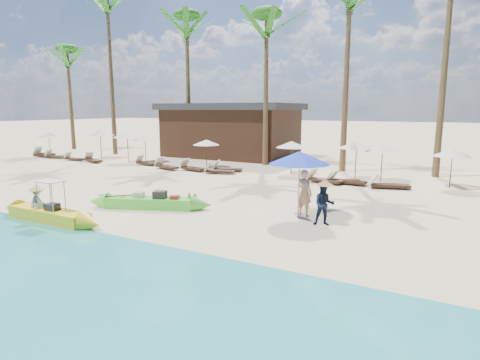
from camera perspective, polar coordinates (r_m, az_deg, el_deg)
The scene contains 37 objects.
ground at distance 14.50m, azimuth -8.57°, elevation -5.51°, with size 240.00×240.00×0.00m, color beige.
wet_sand_strip at distance 11.15m, azimuth -24.59°, elevation -11.15°, with size 240.00×4.50×0.01m, color tan.
green_canoe at distance 16.20m, azimuth -12.75°, elevation -3.13°, with size 5.31×2.38×0.71m.
yellow_canoe at distance 15.53m, azimuth -25.56°, elevation -4.45°, with size 5.60×0.74×1.46m.
tourist at distance 14.77m, azimuth 9.13°, elevation -1.80°, with size 0.63×0.41×1.72m, color tan.
vendor_green at distance 13.71m, azimuth 11.87°, elevation -3.42°, with size 0.70×0.54×1.44m, color #121B31.
vendor_yellow at distance 15.86m, azimuth -26.86°, elevation -2.73°, with size 0.61×0.35×0.94m, color gray.
blue_umbrella at distance 14.42m, azimuth 8.46°, elevation 3.15°, with size 2.22×2.22×2.39m.
resort_parasol_0 at distance 37.10m, azimuth -25.56°, elevation 5.86°, with size 1.91×1.91×1.97m.
lounger_0_left at distance 37.33m, azimuth -26.13°, elevation 3.45°, with size 1.98×0.64×0.67m.
lounger_0_right at distance 36.23m, azimuth -26.24°, elevation 3.24°, with size 1.90×0.82×0.62m.
resort_parasol_1 at distance 33.51m, azimuth -19.28°, elevation 6.40°, with size 2.20×2.20×2.27m.
lounger_1_left at distance 34.87m, azimuth -24.68°, elevation 3.15°, with size 2.00×1.03×0.65m.
lounger_1_right at distance 32.95m, azimuth -22.58°, elevation 2.90°, with size 1.72×0.64×0.57m.
resort_parasol_2 at distance 30.75m, azimuth -15.75°, elevation 6.24°, with size 2.16×2.16×2.23m.
lounger_2_left at distance 31.37m, azimuth -20.21°, elevation 2.77°, with size 1.97×1.15×0.64m.
resort_parasol_3 at distance 30.25m, azimuth -13.36°, elevation 5.85°, with size 1.92×1.92×1.98m.
lounger_3_left at distance 28.69m, azimuth -13.27°, elevation 2.46°, with size 1.77×0.69×0.59m.
lounger_3_right at distance 26.54m, azimuth -10.52°, elevation 2.00°, with size 2.01×1.09×0.65m.
resort_parasol_4 at distance 26.82m, azimuth -4.83°, elevation 5.35°, with size 1.81×1.81×1.86m.
lounger_4_left at distance 25.59m, azimuth -6.88°, elevation 1.80°, with size 1.98×0.95×0.65m.
lounger_4_right at distance 24.25m, azimuth -3.11°, elevation 1.38°, with size 1.90×1.14×0.62m.
resort_parasol_5 at distance 24.26m, azimuth 7.36°, elevation 5.03°, with size 1.90×1.90×1.96m.
lounger_5_left at distance 25.09m, azimuth -2.00°, elevation 1.68°, with size 1.90×1.08×0.62m.
resort_parasol_6 at distance 23.08m, azimuth 16.27°, elevation 4.85°, with size 2.07×2.07×2.13m.
lounger_6_left at distance 21.59m, azimuth 11.71°, elevation 0.12°, with size 1.96×0.95×0.64m.
lounger_6_right at distance 21.73m, azimuth 14.19°, elevation 0.04°, with size 1.82×0.96×0.59m.
resort_parasol_7 at distance 22.79m, azimuth 19.64°, elevation 4.30°, with size 1.94×1.94×2.00m.
lounger_7_left at distance 21.54m, azimuth 14.84°, elevation -0.04°, with size 1.90×0.72×0.63m.
lounger_7_right at distance 20.98m, azimuth 20.23°, elevation -0.57°, with size 2.02×1.12×0.66m.
resort_parasol_8 at distance 22.35m, azimuth 27.99°, elevation 3.43°, with size 1.87×1.87×1.93m.
palm_0 at distance 42.68m, azimuth -23.28°, elevation 14.99°, with size 2.08×2.08×9.90m.
palm_1 at distance 36.90m, azimuth -18.22°, elevation 20.46°, with size 2.08×2.08×13.60m.
palm_2 at distance 32.74m, azimuth -7.55°, elevation 19.34°, with size 2.08×2.08×11.33m.
palm_3 at distance 28.38m, azimuth 3.79°, elevation 19.61°, with size 2.08×2.08×10.52m.
palm_4 at distance 26.48m, azimuth 15.27°, elevation 21.91°, with size 2.08×2.08×11.70m.
pavilion_west at distance 33.05m, azimuth -1.31°, elevation 7.17°, with size 10.80×6.60×4.30m.
Camera 1 is at (8.52, -11.07, 3.87)m, focal length 30.00 mm.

